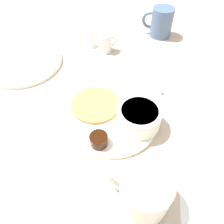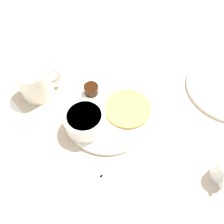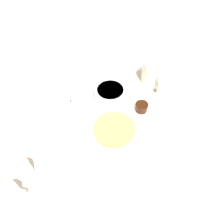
{
  "view_description": "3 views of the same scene",
  "coord_description": "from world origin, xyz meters",
  "px_view_note": "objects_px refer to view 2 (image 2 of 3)",
  "views": [
    {
      "loc": [
        -0.36,
        -0.02,
        0.44
      ],
      "look_at": [
        -0.02,
        -0.0,
        0.05
      ],
      "focal_mm": 35.0,
      "sensor_mm": 36.0,
      "label": 1
    },
    {
      "loc": [
        0.22,
        -0.24,
        0.52
      ],
      "look_at": [
        0.01,
        0.0,
        0.03
      ],
      "focal_mm": 35.0,
      "sensor_mm": 36.0,
      "label": 2
    },
    {
      "loc": [
        0.24,
        0.36,
        0.58
      ],
      "look_at": [
        0.01,
        0.0,
        0.04
      ],
      "focal_mm": 35.0,
      "sensor_mm": 36.0,
      "label": 3
    }
  ],
  "objects_px": {
    "plate": "(108,115)",
    "coffee_mug": "(36,82)",
    "fork": "(95,172)",
    "bowl": "(85,120)"
  },
  "relations": [
    {
      "from": "plate",
      "to": "coffee_mug",
      "type": "relative_size",
      "value": 1.97
    },
    {
      "from": "bowl",
      "to": "plate",
      "type": "bearing_deg",
      "value": 72.48
    },
    {
      "from": "coffee_mug",
      "to": "fork",
      "type": "bearing_deg",
      "value": -14.46
    },
    {
      "from": "coffee_mug",
      "to": "fork",
      "type": "distance_m",
      "value": 0.3
    },
    {
      "from": "bowl",
      "to": "coffee_mug",
      "type": "distance_m",
      "value": 0.19
    },
    {
      "from": "plate",
      "to": "coffee_mug",
      "type": "height_order",
      "value": "coffee_mug"
    },
    {
      "from": "bowl",
      "to": "coffee_mug",
      "type": "height_order",
      "value": "coffee_mug"
    },
    {
      "from": "bowl",
      "to": "fork",
      "type": "distance_m",
      "value": 0.13
    },
    {
      "from": "fork",
      "to": "plate",
      "type": "bearing_deg",
      "value": 119.46
    },
    {
      "from": "bowl",
      "to": "fork",
      "type": "bearing_deg",
      "value": -37.13
    }
  ]
}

